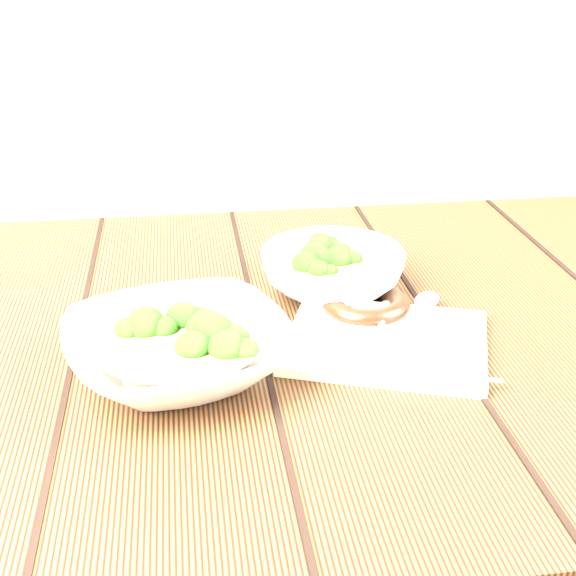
{
  "coord_description": "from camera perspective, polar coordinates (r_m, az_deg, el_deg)",
  "views": [
    {
      "loc": [
        -0.1,
        -0.8,
        1.17
      ],
      "look_at": [
        0.01,
        -0.0,
        0.8
      ],
      "focal_mm": 50.0,
      "sensor_mm": 36.0,
      "label": 1
    }
  ],
  "objects": [
    {
      "name": "soup_bowl_front",
      "position": [
        0.81,
        -7.79,
        -4.28
      ],
      "size": [
        0.27,
        0.27,
        0.06
      ],
      "color": "white",
      "rests_on": "table"
    },
    {
      "name": "spoon_right",
      "position": [
        0.92,
        9.28,
        -1.66
      ],
      "size": [
        0.11,
        0.16,
        0.01
      ],
      "color": "#AFA89B",
      "rests_on": "napkin"
    },
    {
      "name": "napkin",
      "position": [
        0.87,
        7.0,
        -3.83
      ],
      "size": [
        0.26,
        0.23,
        0.01
      ],
      "primitive_type": "cube",
      "rotation": [
        0.0,
        0.0,
        -0.35
      ],
      "color": "beige",
      "rests_on": "table"
    },
    {
      "name": "soup_bowl_back",
      "position": [
        0.98,
        3.19,
        1.31
      ],
      "size": [
        0.21,
        0.21,
        0.06
      ],
      "color": "white",
      "rests_on": "table"
    },
    {
      "name": "trivet",
      "position": [
        0.93,
        5.55,
        -1.22
      ],
      "size": [
        0.14,
        0.14,
        0.03
      ],
      "primitive_type": "torus",
      "rotation": [
        0.0,
        0.0,
        -0.42
      ],
      "color": "black",
      "rests_on": "table"
    },
    {
      "name": "table",
      "position": [
        0.97,
        -0.83,
        -9.09
      ],
      "size": [
        1.2,
        0.8,
        0.75
      ],
      "color": "#3A2410",
      "rests_on": "ground"
    },
    {
      "name": "spoon_left",
      "position": [
        0.9,
        6.86,
        -2.21
      ],
      "size": [
        0.09,
        0.16,
        0.01
      ],
      "color": "#AFA89B",
      "rests_on": "napkin"
    }
  ]
}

